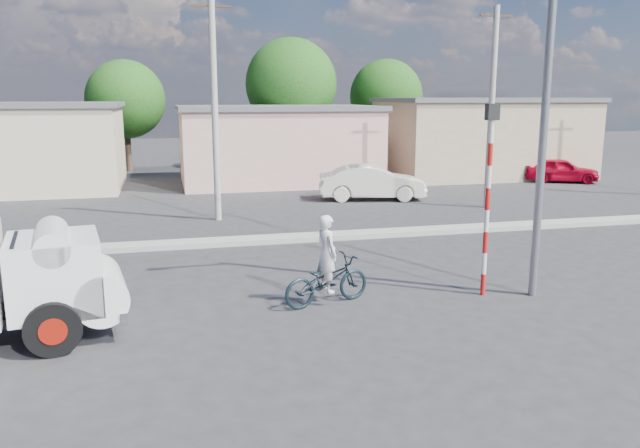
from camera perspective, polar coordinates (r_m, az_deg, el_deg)
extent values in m
plane|color=#2D2C2F|center=(12.50, 4.78, -9.61)|extent=(120.00, 120.00, 0.00)
cube|color=#99968E|center=(19.90, -2.57, -1.29)|extent=(40.00, 0.80, 0.16)
cylinder|color=black|center=(12.09, -23.23, -8.81)|extent=(1.02, 0.43, 0.99)
cylinder|color=#AA180C|center=(12.09, -23.23, -8.81)|extent=(0.53, 0.39, 0.48)
cylinder|color=black|center=(13.87, -23.19, -6.22)|extent=(1.02, 0.43, 0.99)
cylinder|color=#AA180C|center=(13.87, -23.19, -6.22)|extent=(0.53, 0.39, 0.48)
cube|color=white|center=(12.76, -23.08, -4.16)|extent=(1.87, 2.06, 1.39)
cylinder|color=white|center=(12.87, -19.54, -5.62)|extent=(1.25, 1.96, 0.99)
cylinder|color=white|center=(12.61, -23.30, -1.41)|extent=(0.90, 1.91, 0.63)
cube|color=silver|center=(13.00, -17.85, -7.00)|extent=(0.41, 1.92, 0.25)
cube|color=black|center=(12.69, -26.05, -2.61)|extent=(0.30, 1.52, 0.63)
imported|color=black|center=(13.75, 0.62, -5.19)|extent=(2.19, 1.28, 1.09)
imported|color=silver|center=(13.66, 0.62, -3.93)|extent=(0.57, 0.72, 1.71)
imported|color=silver|center=(27.78, 4.78, 3.80)|extent=(4.90, 2.54, 1.54)
imported|color=#A9041D|center=(35.84, 21.17, 4.62)|extent=(4.10, 2.96, 1.30)
cylinder|color=red|center=(14.96, 14.68, -5.35)|extent=(0.11, 0.11, 0.50)
cylinder|color=white|center=(14.83, 14.78, -3.50)|extent=(0.11, 0.11, 0.50)
cylinder|color=red|center=(14.71, 14.88, -1.62)|extent=(0.11, 0.11, 0.50)
cylinder|color=white|center=(14.60, 14.98, 0.29)|extent=(0.11, 0.11, 0.50)
cylinder|color=red|center=(14.52, 15.08, 2.22)|extent=(0.11, 0.11, 0.50)
cylinder|color=white|center=(14.45, 15.18, 4.18)|extent=(0.11, 0.11, 0.50)
cylinder|color=red|center=(14.40, 15.29, 6.15)|extent=(0.11, 0.11, 0.50)
cylinder|color=white|center=(14.36, 15.40, 8.14)|extent=(0.11, 0.11, 0.50)
cube|color=black|center=(14.34, 15.49, 9.85)|extent=(0.28, 0.18, 0.36)
cylinder|color=slate|center=(14.66, 19.96, 10.86)|extent=(0.18, 0.18, 9.00)
cube|color=#D89D94|center=(33.63, -3.97, 7.10)|extent=(10.00, 7.00, 3.80)
cube|color=#59595B|center=(33.53, -4.01, 10.55)|extent=(10.30, 7.30, 0.24)
cube|color=tan|center=(37.59, 14.52, 7.54)|extent=(11.00, 7.00, 4.20)
cube|color=#59595B|center=(37.51, 14.69, 10.92)|extent=(11.30, 7.30, 0.24)
cylinder|color=#38281E|center=(40.18, -17.14, 7.12)|extent=(0.36, 0.36, 3.47)
sphere|color=#326B20|center=(40.09, -17.37, 10.83)|extent=(4.71, 4.71, 4.71)
cylinder|color=#38281E|center=(39.87, -2.62, 8.11)|extent=(0.36, 0.36, 4.20)
sphere|color=#326B20|center=(39.80, -2.66, 12.64)|extent=(5.70, 5.70, 5.70)
cylinder|color=#38281E|center=(43.69, 5.98, 7.99)|extent=(0.36, 0.36, 3.64)
sphere|color=#326B20|center=(43.61, 6.06, 11.57)|extent=(4.94, 4.94, 4.94)
cylinder|color=#99968E|center=(23.10, -9.60, 10.16)|extent=(0.24, 0.24, 8.00)
cube|color=#38281E|center=(23.30, -9.92, 19.04)|extent=(1.40, 0.08, 0.08)
cylinder|color=#99968E|center=(26.34, 15.40, 10.07)|extent=(0.24, 0.24, 8.00)
cube|color=#38281E|center=(26.52, 15.83, 17.86)|extent=(1.40, 0.08, 0.08)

